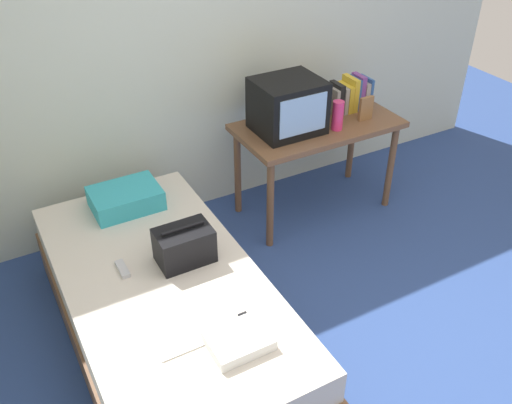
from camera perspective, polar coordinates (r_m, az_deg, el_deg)
ground_plane at (r=3.23m, az=11.25°, el=-16.96°), size 8.00×8.00×0.00m
wall_back at (r=3.92m, az=-5.52°, el=16.58°), size 5.20×0.10×2.60m
bed at (r=3.19m, az=-9.10°, el=-10.98°), size 1.00×2.00×0.49m
desk at (r=4.05m, az=6.23°, el=6.81°), size 1.16×0.60×0.72m
tv at (r=3.82m, az=3.24°, el=9.73°), size 0.44×0.39×0.36m
water_bottle at (r=3.90m, az=8.30°, el=8.69°), size 0.08×0.08×0.20m
book_row at (r=4.21m, az=9.45°, el=10.67°), size 0.32×0.17×0.25m
picture_frame at (r=4.07m, az=11.11°, el=9.30°), size 0.11×0.02×0.17m
pillow at (r=3.55m, az=-13.10°, el=0.38°), size 0.42×0.31×0.13m
handbag at (r=3.05m, az=-7.30°, el=-4.38°), size 0.30×0.20×0.22m
magazine at (r=2.73m, az=-8.51°, el=-12.96°), size 0.21×0.29×0.01m
remote_dark at (r=2.73m, az=-0.69°, el=-12.35°), size 0.04×0.16×0.02m
remote_silver at (r=3.10m, az=-13.41°, el=-6.63°), size 0.04×0.14×0.02m
folded_towel at (r=2.64m, az=-1.75°, el=-13.91°), size 0.28×0.22×0.06m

